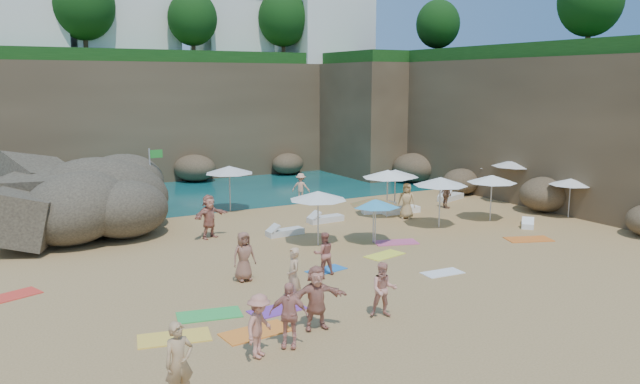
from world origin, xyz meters
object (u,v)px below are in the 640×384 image
person_stand_3 (446,194)px  parasol_1 (395,173)px  parasol_2 (388,174)px  person_stand_6 (294,276)px  lounger_0 (285,232)px  person_stand_5 (209,216)px  person_stand_0 (179,363)px  flag_pole (153,174)px  parasol_0 (229,170)px  person_stand_1 (324,253)px  rock_outcrop (68,231)px  person_stand_4 (407,201)px  person_stand_2 (301,187)px

person_stand_3 → parasol_1: bearing=96.3°
parasol_2 → person_stand_6: size_ratio=1.43×
lounger_0 → person_stand_5: person_stand_5 is taller
person_stand_0 → person_stand_3: size_ratio=1.14×
flag_pole → parasol_2: (10.28, -5.52, -0.03)m
parasol_0 → person_stand_1: bearing=-95.0°
person_stand_6 → person_stand_0: bearing=-39.9°
rock_outcrop → person_stand_6: (4.77, -13.48, 0.89)m
parasol_1 → person_stand_3: bearing=-5.0°
person_stand_4 → person_stand_1: bearing=-101.7°
flag_pole → person_stand_1: size_ratio=2.28×
parasol_0 → person_stand_4: size_ratio=1.43×
parasol_0 → person_stand_4: parasol_0 is taller
lounger_0 → person_stand_1: person_stand_1 is taller
flag_pole → person_stand_1: (2.88, -12.14, -1.47)m
flag_pole → person_stand_2: 8.63m
parasol_1 → person_stand_4: parasol_1 is taller
lounger_0 → person_stand_1: 5.98m
flag_pole → person_stand_6: 14.35m
parasol_1 → parasol_0: bearing=147.4°
lounger_0 → person_stand_0: 14.75m
person_stand_0 → person_stand_1: bearing=33.0°
parasol_0 → person_stand_1: size_ratio=1.66×
person_stand_2 → person_stand_6: (-7.89, -14.73, 0.10)m
parasol_2 → person_stand_6: (-9.67, -8.75, -1.32)m
lounger_0 → person_stand_0: size_ratio=0.95×
rock_outcrop → person_stand_0: size_ratio=4.71×
parasol_1 → person_stand_5: bearing=-178.5°
person_stand_2 → person_stand_5: size_ratio=0.82×
person_stand_3 → person_stand_2: bearing=57.1°
parasol_1 → person_stand_1: parasol_1 is taller
person_stand_4 → parasol_2: bearing=176.8°
lounger_0 → person_stand_0: person_stand_0 is taller
parasol_2 → person_stand_2: 6.40m
parasol_1 → person_stand_4: size_ratio=1.36×
rock_outcrop → person_stand_4: size_ratio=4.77×
person_stand_4 → parasol_0: bearing=-178.0°
person_stand_3 → person_stand_6: 16.47m
person_stand_0 → parasol_2: bearing=33.1°
person_stand_0 → person_stand_3: person_stand_0 is taller
lounger_0 → rock_outcrop: bearing=142.8°
person_stand_5 → person_stand_0: bearing=-133.0°
lounger_0 → person_stand_2: bearing=54.0°
rock_outcrop → person_stand_0: person_stand_0 is taller
lounger_0 → person_stand_3: person_stand_3 is taller
lounger_0 → person_stand_6: 8.74m
lounger_0 → person_stand_6: size_ratio=0.96×
parasol_2 → person_stand_2: parasol_2 is taller
parasol_2 → lounger_0: 6.49m
rock_outcrop → person_stand_6: size_ratio=4.78×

